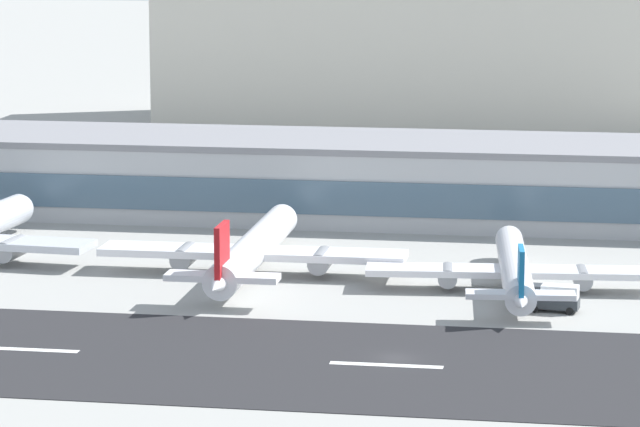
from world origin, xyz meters
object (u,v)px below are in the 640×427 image
Objects in this scene: airliner_blue_tail_gate_2 at (515,271)px; service_box_truck_1 at (554,297)px; distant_hotel_block at (448,31)px; terminal_building at (422,179)px; airliner_red_tail_gate_1 at (251,252)px.

airliner_blue_tail_gate_2 reaches higher than service_box_truck_1.
distant_hotel_block reaches higher than service_box_truck_1.
airliner_blue_tail_gate_2 is at bearing -82.13° from distant_hotel_block.
distant_hotel_block reaches higher than terminal_building.
airliner_blue_tail_gate_2 is 10.78m from service_box_truck_1.
distant_hotel_block is 3.03× the size of airliner_blue_tail_gate_2.
airliner_red_tail_gate_1 is at bearing -93.84° from distant_hotel_block.
distant_hotel_block is at bearing 2.82° from airliner_blue_tail_gate_2.
distant_hotel_block is at bearing -73.52° from service_box_truck_1.
service_box_truck_1 is (39.49, -13.55, -1.47)m from airliner_red_tail_gate_1.
airliner_red_tail_gate_1 is at bearing -11.49° from service_box_truck_1.
terminal_building is at bearing -62.16° from service_box_truck_1.
airliner_blue_tail_gate_2 is (16.77, -49.23, -3.36)m from terminal_building.
airliner_red_tail_gate_1 is 1.16× the size of airliner_blue_tail_gate_2.
airliner_blue_tail_gate_2 is 6.74× the size of service_box_truck_1.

